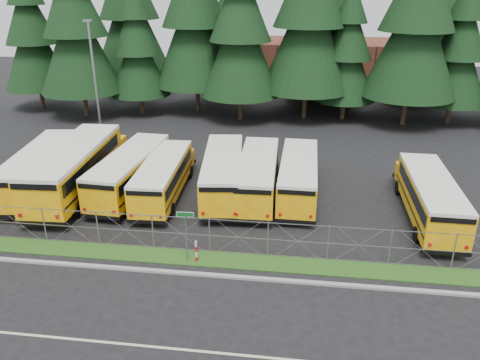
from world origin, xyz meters
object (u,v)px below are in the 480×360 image
(bus_3, at_px, (165,178))
(bus_6, at_px, (298,177))
(bus_1, at_px, (78,169))
(bus_2, at_px, (132,172))
(bus_0, at_px, (44,169))
(striped_bollard, at_px, (196,252))
(bus_east, at_px, (428,198))
(light_standard, at_px, (95,78))
(bus_5, at_px, (258,176))
(street_sign, at_px, (186,226))
(bus_4, at_px, (223,174))

(bus_3, bearing_deg, bus_6, 5.58)
(bus_1, distance_m, bus_2, 3.55)
(bus_0, height_order, bus_6, bus_0)
(bus_2, xyz_separation_m, striped_bollard, (5.99, -7.87, -0.78))
(bus_east, distance_m, light_standard, 27.64)
(bus_3, xyz_separation_m, bus_5, (5.98, 0.96, 0.05))
(bus_1, relative_size, bus_3, 1.26)
(bus_east, distance_m, striped_bollard, 14.01)
(bus_3, bearing_deg, street_sign, -68.88)
(bus_4, distance_m, bus_5, 2.30)
(bus_0, height_order, striped_bollard, bus_0)
(bus_0, xyz_separation_m, bus_4, (11.93, 0.95, -0.07))
(bus_2, bearing_deg, bus_east, -1.12)
(bus_5, height_order, striped_bollard, bus_5)
(striped_bollard, height_order, light_standard, light_standard)
(bus_east, xyz_separation_m, light_standard, (-24.81, 11.45, 4.16))
(bus_5, bearing_deg, street_sign, -109.42)
(light_standard, bearing_deg, bus_0, -87.77)
(bus_5, height_order, light_standard, light_standard)
(bus_5, height_order, bus_east, bus_5)
(bus_3, relative_size, light_standard, 0.97)
(street_sign, bearing_deg, bus_3, 113.39)
(street_sign, bearing_deg, striped_bollard, 5.71)
(bus_4, height_order, light_standard, light_standard)
(light_standard, bearing_deg, bus_2, -57.39)
(bus_2, xyz_separation_m, street_sign, (5.54, -7.92, 0.66))
(bus_east, bearing_deg, bus_2, 176.16)
(bus_2, relative_size, bus_6, 1.05)
(bus_3, relative_size, bus_5, 0.96)
(bus_4, xyz_separation_m, bus_6, (4.90, 0.22, -0.06))
(bus_1, bearing_deg, bus_6, 1.70)
(bus_2, bearing_deg, light_standard, 126.31)
(bus_0, relative_size, bus_1, 0.89)
(bus_2, bearing_deg, bus_1, -168.53)
(bus_1, xyz_separation_m, bus_east, (21.99, -1.08, -0.29))
(bus_1, bearing_deg, striped_bollard, -40.92)
(bus_3, height_order, bus_5, bus_5)
(bus_0, distance_m, bus_east, 24.43)
(bus_5, xyz_separation_m, bus_6, (2.60, 0.22, -0.02))
(bus_1, xyz_separation_m, bus_2, (3.51, 0.48, -0.25))
(bus_3, xyz_separation_m, bus_east, (16.16, -1.09, 0.05))
(bus_5, distance_m, street_sign, 8.88)
(bus_0, xyz_separation_m, bus_5, (14.22, 0.94, -0.10))
(bus_6, bearing_deg, light_standard, 153.03)
(bus_2, bearing_deg, bus_3, -7.80)
(bus_6, distance_m, bus_east, 7.91)
(bus_3, bearing_deg, bus_2, 166.23)
(bus_3, relative_size, bus_6, 0.98)
(striped_bollard, distance_m, light_standard, 22.17)
(bus_2, height_order, street_sign, street_sign)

